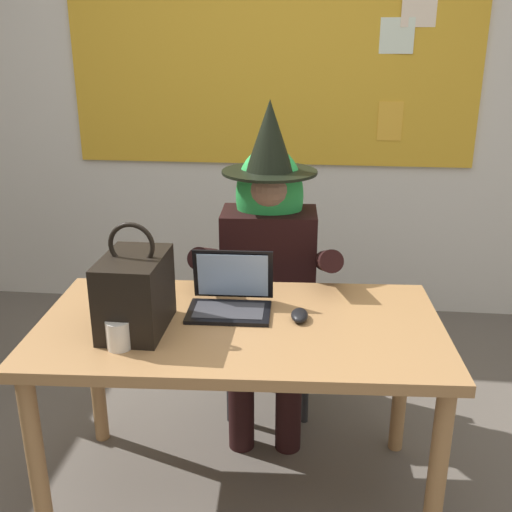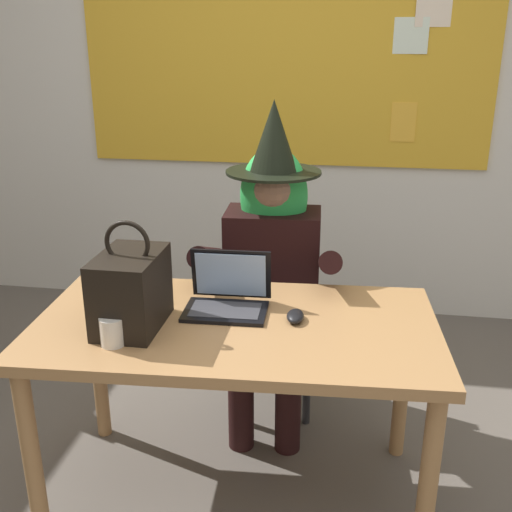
{
  "view_description": "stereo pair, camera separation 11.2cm",
  "coord_description": "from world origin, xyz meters",
  "px_view_note": "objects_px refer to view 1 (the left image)",
  "views": [
    {
      "loc": [
        0.31,
        -1.78,
        1.67
      ],
      "look_at": [
        0.07,
        0.42,
        0.87
      ],
      "focal_mm": 42.13,
      "sensor_mm": 36.0,
      "label": 1
    },
    {
      "loc": [
        0.42,
        -1.76,
        1.67
      ],
      "look_at": [
        0.07,
        0.42,
        0.87
      ],
      "focal_mm": 42.13,
      "sensor_mm": 36.0,
      "label": 2
    }
  ],
  "objects_px": {
    "desk_main": "(240,345)",
    "person_costumed": "(268,253)",
    "chair_at_desk": "(268,301)",
    "computer_mouse": "(300,315)",
    "handbag": "(135,292)",
    "coffee_mug": "(119,334)",
    "laptop": "(231,297)"
  },
  "relations": [
    {
      "from": "person_costumed",
      "to": "computer_mouse",
      "type": "bearing_deg",
      "value": 12.67
    },
    {
      "from": "person_costumed",
      "to": "handbag",
      "type": "bearing_deg",
      "value": -32.03
    },
    {
      "from": "desk_main",
      "to": "person_costumed",
      "type": "distance_m",
      "value": 0.63
    },
    {
      "from": "desk_main",
      "to": "computer_mouse",
      "type": "xyz_separation_m",
      "value": [
        0.21,
        0.04,
        0.11
      ]
    },
    {
      "from": "desk_main",
      "to": "coffee_mug",
      "type": "xyz_separation_m",
      "value": [
        -0.36,
        -0.22,
        0.14
      ]
    },
    {
      "from": "computer_mouse",
      "to": "handbag",
      "type": "relative_size",
      "value": 0.28
    },
    {
      "from": "desk_main",
      "to": "laptop",
      "type": "bearing_deg",
      "value": 113.89
    },
    {
      "from": "person_costumed",
      "to": "coffee_mug",
      "type": "distance_m",
      "value": 0.93
    },
    {
      "from": "desk_main",
      "to": "handbag",
      "type": "relative_size",
      "value": 3.83
    },
    {
      "from": "desk_main",
      "to": "coffee_mug",
      "type": "distance_m",
      "value": 0.44
    },
    {
      "from": "chair_at_desk",
      "to": "handbag",
      "type": "relative_size",
      "value": 2.35
    },
    {
      "from": "chair_at_desk",
      "to": "coffee_mug",
      "type": "height_order",
      "value": "chair_at_desk"
    },
    {
      "from": "chair_at_desk",
      "to": "handbag",
      "type": "height_order",
      "value": "handbag"
    },
    {
      "from": "coffee_mug",
      "to": "laptop",
      "type": "bearing_deg",
      "value": 46.68
    },
    {
      "from": "computer_mouse",
      "to": "coffee_mug",
      "type": "xyz_separation_m",
      "value": [
        -0.56,
        -0.27,
        0.03
      ]
    },
    {
      "from": "chair_at_desk",
      "to": "person_costumed",
      "type": "xyz_separation_m",
      "value": [
        0.01,
        -0.12,
        0.29
      ]
    },
    {
      "from": "chair_at_desk",
      "to": "person_costumed",
      "type": "relative_size",
      "value": 0.62
    },
    {
      "from": "chair_at_desk",
      "to": "coffee_mug",
      "type": "relative_size",
      "value": 9.33
    },
    {
      "from": "desk_main",
      "to": "person_costumed",
      "type": "xyz_separation_m",
      "value": [
        0.04,
        0.61,
        0.13
      ]
    },
    {
      "from": "person_costumed",
      "to": "coffee_mug",
      "type": "relative_size",
      "value": 15.13
    },
    {
      "from": "desk_main",
      "to": "chair_at_desk",
      "type": "relative_size",
      "value": 1.63
    },
    {
      "from": "chair_at_desk",
      "to": "handbag",
      "type": "xyz_separation_m",
      "value": [
        -0.37,
        -0.82,
        0.38
      ]
    },
    {
      "from": "chair_at_desk",
      "to": "laptop",
      "type": "bearing_deg",
      "value": -12.38
    },
    {
      "from": "desk_main",
      "to": "person_costumed",
      "type": "height_order",
      "value": "person_costumed"
    },
    {
      "from": "person_costumed",
      "to": "computer_mouse",
      "type": "relative_size",
      "value": 13.82
    },
    {
      "from": "chair_at_desk",
      "to": "computer_mouse",
      "type": "xyz_separation_m",
      "value": [
        0.17,
        -0.69,
        0.26
      ]
    },
    {
      "from": "person_costumed",
      "to": "handbag",
      "type": "distance_m",
      "value": 0.8
    },
    {
      "from": "chair_at_desk",
      "to": "computer_mouse",
      "type": "relative_size",
      "value": 8.53
    },
    {
      "from": "handbag",
      "to": "coffee_mug",
      "type": "relative_size",
      "value": 3.98
    },
    {
      "from": "computer_mouse",
      "to": "handbag",
      "type": "bearing_deg",
      "value": -168.25
    },
    {
      "from": "laptop",
      "to": "computer_mouse",
      "type": "bearing_deg",
      "value": -15.81
    },
    {
      "from": "desk_main",
      "to": "person_costumed",
      "type": "relative_size",
      "value": 1.01
    }
  ]
}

